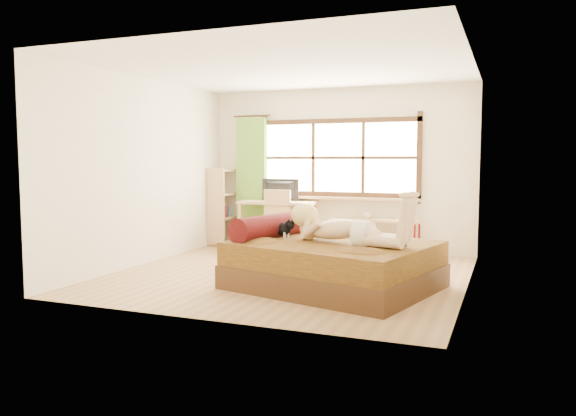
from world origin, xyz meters
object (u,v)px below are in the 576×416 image
at_px(desk, 278,207).
at_px(woman, 345,215).
at_px(bed, 330,262).
at_px(chair, 275,218).
at_px(bookshelf, 223,206).
at_px(kitten, 281,227).
at_px(pipe_shelf, 386,229).

bearing_deg(desk, woman, -56.73).
xyz_separation_m(bed, woman, (0.20, -0.06, 0.58)).
distance_m(chair, bookshelf, 1.30).
distance_m(desk, bookshelf, 1.12).
height_order(chair, bookshelf, bookshelf).
relative_size(woman, chair, 1.51).
relative_size(woman, bookshelf, 1.13).
relative_size(woman, kitten, 4.67).
bearing_deg(pipe_shelf, bed, -83.93).
bearing_deg(bookshelf, desk, -6.13).
bearing_deg(bookshelf, bed, -43.01).
bearing_deg(bed, woman, -2.86).
xyz_separation_m(kitten, pipe_shelf, (0.81, 2.47, -0.27)).
height_order(bed, desk, bed).
distance_m(bed, chair, 2.63).
bearing_deg(bed, pipe_shelf, 101.28).
xyz_separation_m(bed, kitten, (-0.67, 0.09, 0.38)).
bearing_deg(desk, pipe_shelf, -0.10).
xyz_separation_m(bed, chair, (-1.59, 2.08, 0.27)).
relative_size(pipe_shelf, bookshelf, 0.86).
distance_m(bed, pipe_shelf, 2.56).
bearing_deg(pipe_shelf, desk, -166.94).
distance_m(woman, bookshelf, 3.97).
bearing_deg(bookshelf, chair, -21.71).
bearing_deg(pipe_shelf, bookshelf, -170.36).
height_order(bed, woman, woman).
xyz_separation_m(desk, chair, (0.09, -0.36, -0.14)).
bearing_deg(bookshelf, woman, -41.72).
xyz_separation_m(woman, pipe_shelf, (-0.06, 2.62, -0.46)).
distance_m(bed, woman, 0.62).
distance_m(kitten, chair, 2.20).
xyz_separation_m(woman, desk, (-1.89, 2.50, -0.17)).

